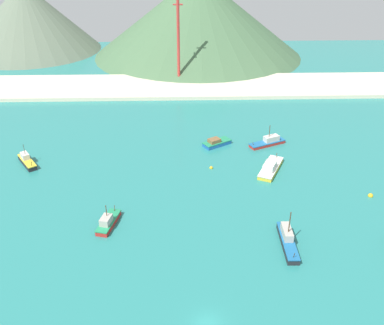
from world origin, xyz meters
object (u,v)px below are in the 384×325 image
(radio_tower, at_px, (178,36))
(buoy_2, at_px, (370,196))
(fishing_boat_1, at_px, (27,161))
(buoy_0, at_px, (211,168))
(fishing_boat_4, at_px, (216,143))
(fishing_boat_5, at_px, (270,168))
(fishing_boat_6, at_px, (287,240))
(fishing_boat_2, at_px, (108,222))
(fishing_boat_3, at_px, (268,142))

(radio_tower, bearing_deg, buoy_2, -61.42)
(fishing_boat_1, height_order, buoy_0, fishing_boat_1)
(fishing_boat_4, height_order, fishing_boat_5, fishing_boat_5)
(fishing_boat_1, bearing_deg, buoy_2, -11.82)
(fishing_boat_1, relative_size, fishing_boat_4, 1.00)
(fishing_boat_5, distance_m, radio_tower, 68.53)
(fishing_boat_4, height_order, fishing_boat_6, fishing_boat_6)
(fishing_boat_2, bearing_deg, fishing_boat_4, 55.25)
(buoy_2, relative_size, radio_tower, 0.03)
(fishing_boat_1, bearing_deg, fishing_boat_6, -29.11)
(fishing_boat_5, distance_m, fishing_boat_6, 26.37)
(fishing_boat_1, distance_m, buoy_2, 78.78)
(fishing_boat_2, bearing_deg, buoy_0, 45.47)
(buoy_2, xyz_separation_m, radio_tower, (-40.56, 74.45, 16.70))
(fishing_boat_1, distance_m, buoy_0, 44.19)
(fishing_boat_3, bearing_deg, radio_tower, 115.18)
(fishing_boat_5, relative_size, buoy_2, 10.85)
(fishing_boat_1, height_order, fishing_boat_6, fishing_boat_6)
(fishing_boat_3, xyz_separation_m, radio_tower, (-23.27, 49.49, 16.03))
(fishing_boat_6, relative_size, buoy_0, 13.12)
(buoy_2, distance_m, radio_tower, 86.41)
(fishing_boat_3, height_order, buoy_0, fishing_boat_3)
(fishing_boat_1, xyz_separation_m, radio_tower, (36.54, 58.31, 15.96))
(fishing_boat_1, relative_size, radio_tower, 0.24)
(fishing_boat_6, distance_m, buoy_2, 25.95)
(fishing_boat_2, height_order, fishing_boat_3, fishing_boat_3)
(fishing_boat_5, bearing_deg, fishing_boat_6, -93.96)
(fishing_boat_6, bearing_deg, radio_tower, 102.24)
(fishing_boat_2, height_order, fishing_boat_6, fishing_boat_6)
(buoy_2, bearing_deg, fishing_boat_4, 140.99)
(fishing_boat_5, relative_size, fishing_boat_6, 1.06)
(fishing_boat_3, height_order, radio_tower, radio_tower)
(radio_tower, bearing_deg, fishing_boat_4, -78.92)
(fishing_boat_3, bearing_deg, fishing_boat_2, -137.70)
(fishing_boat_4, relative_size, fishing_boat_5, 0.69)
(fishing_boat_1, height_order, fishing_boat_4, fishing_boat_1)
(fishing_boat_3, distance_m, fishing_boat_5, 13.81)
(fishing_boat_3, height_order, fishing_boat_6, fishing_boat_6)
(fishing_boat_4, height_order, radio_tower, radio_tower)
(fishing_boat_1, distance_m, radio_tower, 70.64)
(buoy_0, bearing_deg, fishing_boat_3, 37.45)
(fishing_boat_3, relative_size, radio_tower, 0.31)
(fishing_boat_4, relative_size, buoy_2, 7.49)
(fishing_boat_1, xyz_separation_m, buoy_2, (77.10, -16.14, -0.74))
(fishing_boat_2, height_order, buoy_0, fishing_boat_2)
(fishing_boat_4, xyz_separation_m, fishing_boat_5, (11.56, -13.72, 0.13))
(fishing_boat_1, relative_size, buoy_2, 7.52)
(fishing_boat_2, distance_m, radio_tower, 85.73)
(fishing_boat_5, bearing_deg, buoy_0, 173.33)
(buoy_0, distance_m, buoy_2, 35.46)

